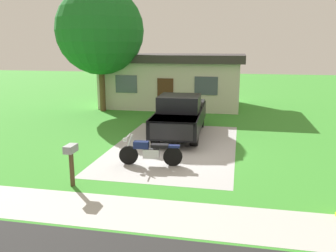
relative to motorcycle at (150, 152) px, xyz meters
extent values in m
plane|color=#3A912E|center=(0.42, 2.39, -0.47)|extent=(80.00, 80.00, 0.00)
cube|color=#B0B0B0|center=(0.42, 2.39, -0.47)|extent=(4.96, 8.25, 0.01)
cube|color=#B8B8B3|center=(0.42, -3.61, -0.47)|extent=(36.00, 1.80, 0.01)
cylinder|color=black|center=(-0.75, -0.07, -0.14)|extent=(0.67, 0.18, 0.66)
cylinder|color=black|center=(0.79, 0.08, -0.14)|extent=(0.67, 0.18, 0.66)
cube|color=silver|center=(0.04, 0.00, -0.05)|extent=(0.58, 0.31, 0.32)
cube|color=#141E51|center=(-0.31, -0.03, 0.25)|extent=(0.54, 0.31, 0.24)
cube|color=black|center=(0.34, 0.03, 0.23)|extent=(0.62, 0.34, 0.12)
cube|color=#141E51|center=(0.79, 0.08, 0.23)|extent=(0.50, 0.25, 0.08)
cylinder|color=silver|center=(-0.75, -0.07, 0.23)|extent=(0.33, 0.09, 0.77)
cylinder|color=silver|center=(-0.75, -0.07, 0.55)|extent=(0.11, 0.70, 0.04)
sphere|color=silver|center=(-0.87, -0.08, 0.41)|extent=(0.16, 0.16, 0.16)
cylinder|color=black|center=(1.20, 2.72, -0.05)|extent=(0.33, 0.85, 0.84)
cylinder|color=black|center=(-0.44, 2.66, -0.05)|extent=(0.33, 0.85, 0.84)
cylinder|color=black|center=(1.08, 6.22, -0.05)|extent=(0.33, 0.85, 0.84)
cylinder|color=black|center=(-0.56, 6.16, -0.05)|extent=(0.33, 0.85, 0.84)
cube|color=black|center=(0.32, 4.49, 0.33)|extent=(2.19, 5.67, 0.80)
cube|color=black|center=(0.38, 2.64, 0.63)|extent=(1.96, 1.96, 0.20)
cube|color=black|center=(0.33, 4.09, 1.08)|extent=(1.86, 1.96, 0.70)
cube|color=#3F4C56|center=(0.36, 3.29, 0.98)|extent=(1.70, 0.22, 0.60)
cube|color=black|center=(0.26, 6.04, 0.58)|extent=(1.98, 2.46, 0.50)
cube|color=black|center=(0.41, 1.71, 0.33)|extent=(1.70, 0.16, 0.64)
cube|color=#4C3823|center=(-1.78, -2.29, 0.08)|extent=(0.10, 0.10, 1.10)
cube|color=gray|center=(-1.78, -2.29, 0.68)|extent=(0.26, 0.48, 0.22)
cylinder|color=brown|center=(-5.53, 9.56, 1.08)|extent=(0.36, 0.36, 3.10)
sphere|color=#1E6D28|center=(-5.53, 9.56, 4.49)|extent=(5.33, 5.33, 5.33)
cube|color=beige|center=(-1.56, 12.51, 1.03)|extent=(9.00, 5.00, 3.00)
cube|color=#383333|center=(-1.56, 12.51, 2.78)|extent=(9.60, 5.60, 0.50)
cube|color=#4C2D19|center=(-1.56, 9.98, 0.58)|extent=(1.00, 0.08, 2.10)
cube|color=#4C5966|center=(-4.08, 9.98, 1.23)|extent=(1.40, 0.06, 1.10)
cube|color=#4C5966|center=(0.96, 9.98, 1.23)|extent=(1.40, 0.06, 1.10)
camera|label=1|loc=(2.94, -11.36, 3.59)|focal=37.78mm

